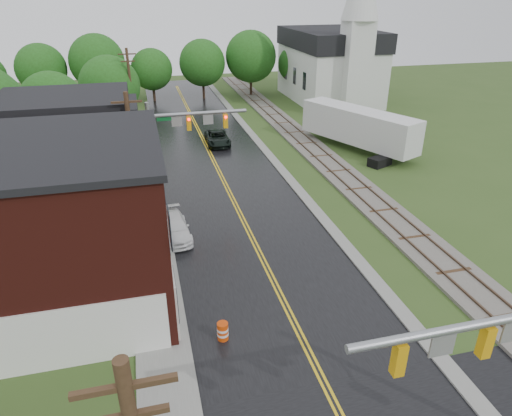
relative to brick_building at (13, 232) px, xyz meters
name	(u,v)px	position (x,y,z in m)	size (l,w,h in m)	color
main_road	(221,175)	(12.48, 15.00, -4.15)	(10.00, 90.00, 0.02)	black
curb_right	(266,151)	(17.88, 20.00, -4.15)	(0.80, 70.00, 0.12)	gray
sidewalk_left	(149,207)	(6.28, 10.00, -4.15)	(2.40, 50.00, 0.12)	gray
brick_building	(13,232)	(0.00, 0.00, 0.00)	(14.30, 10.30, 8.30)	#4A160F
yellow_house	(74,167)	(1.48, 11.00, -0.95)	(8.00, 7.00, 6.40)	tan
darkred_building	(98,142)	(2.48, 20.00, -1.95)	(7.00, 6.00, 4.40)	#3F0F0C
church	(333,58)	(32.48, 38.74, 1.68)	(10.40, 18.40, 20.00)	silver
railroad	(310,147)	(22.48, 20.00, -4.05)	(3.20, 80.00, 0.30)	#59544C
traffic_signal_near	(504,351)	(15.96, -13.00, 0.82)	(7.34, 0.30, 7.20)	gray
traffic_signal_far	(179,131)	(9.01, 12.00, 0.82)	(7.34, 0.43, 7.20)	gray
utility_pole_b	(134,161)	(5.68, 7.00, 0.57)	(1.80, 0.28, 9.00)	#382616
utility_pole_c	(131,91)	(5.68, 29.00, 0.57)	(1.80, 0.28, 9.00)	#382616
tree_left_c	(54,106)	(-1.36, 24.90, 0.36)	(6.00, 6.00, 7.65)	black
tree_left_e	(111,87)	(3.64, 30.90, 0.66)	(6.40, 6.40, 8.16)	black
suv_dark	(217,138)	(13.69, 23.36, -3.48)	(2.24, 4.86, 1.35)	black
pickup_white	(174,228)	(7.68, 5.16, -3.50)	(1.83, 4.50, 1.31)	white
semi_trailer	(359,126)	(26.76, 18.36, -1.80)	(7.66, 12.70, 3.97)	black
construction_barrel	(223,331)	(8.97, -5.00, -3.70)	(0.51, 0.51, 0.90)	#CF3D09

